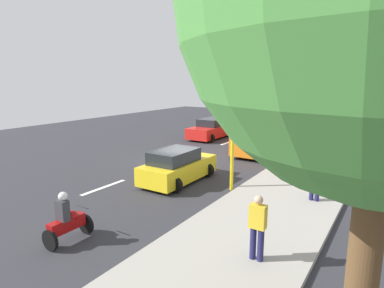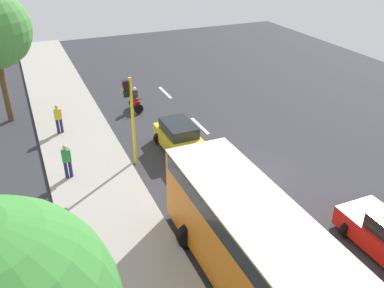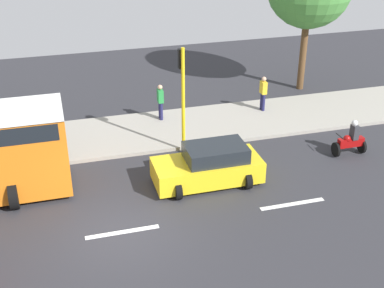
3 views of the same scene
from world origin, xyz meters
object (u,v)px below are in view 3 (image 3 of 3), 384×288
object	(u,v)px
car_yellow_cab	(209,166)
motorcycle	(351,140)
pedestrian_by_tree	(263,92)
pedestrian_near_signal	(160,101)
traffic_light_corner	(182,86)

from	to	relation	value
car_yellow_cab	motorcycle	xyz separation A→B (m)	(0.59, -6.26, -0.07)
motorcycle	pedestrian_by_tree	distance (m)	5.31
pedestrian_by_tree	motorcycle	bearing A→B (deg)	-160.02
car_yellow_cab	pedestrian_by_tree	size ratio (longest dim) A/B	2.36
car_yellow_cab	pedestrian_by_tree	world-z (taller)	pedestrian_by_tree
car_yellow_cab	pedestrian_near_signal	bearing A→B (deg)	5.14
car_yellow_cab	motorcycle	distance (m)	6.29
pedestrian_by_tree	traffic_light_corner	world-z (taller)	traffic_light_corner
motorcycle	traffic_light_corner	size ratio (longest dim) A/B	0.34
pedestrian_by_tree	traffic_light_corner	xyz separation A→B (m)	(-2.91, 4.75, 1.87)
car_yellow_cab	pedestrian_by_tree	distance (m)	7.13
motorcycle	pedestrian_near_signal	bearing A→B (deg)	52.27
pedestrian_near_signal	traffic_light_corner	bearing A→B (deg)	-175.97
car_yellow_cab	traffic_light_corner	bearing A→B (deg)	6.48
motorcycle	pedestrian_near_signal	xyz separation A→B (m)	(5.25, 6.79, 0.42)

